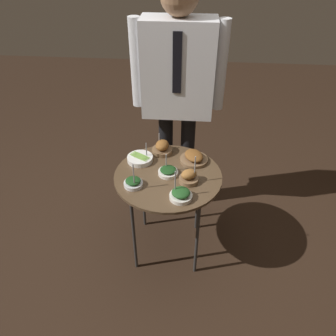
{
  "coord_description": "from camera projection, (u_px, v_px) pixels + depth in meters",
  "views": [
    {
      "loc": [
        0.14,
        -1.56,
        1.88
      ],
      "look_at": [
        0.0,
        0.0,
        0.71
      ],
      "focal_mm": 35.0,
      "sensor_mm": 36.0,
      "label": 1
    }
  ],
  "objects": [
    {
      "name": "bowl_roast_back_left",
      "position": [
        194.0,
        158.0,
        2.08
      ],
      "size": [
        0.18,
        0.18,
        0.06
      ],
      "color": "brown",
      "rests_on": "serving_cart"
    },
    {
      "name": "bowl_spinach_back_right",
      "position": [
        168.0,
        171.0,
        1.98
      ],
      "size": [
        0.12,
        0.12,
        0.12
      ],
      "color": "silver",
      "rests_on": "serving_cart"
    },
    {
      "name": "ground_plane",
      "position": [
        168.0,
        246.0,
        2.38
      ],
      "size": [
        8.0,
        8.0,
        0.0
      ],
      "primitive_type": "plane",
      "color": "black"
    },
    {
      "name": "bowl_roast_near_rim",
      "position": [
        162.0,
        148.0,
        2.16
      ],
      "size": [
        0.14,
        0.14,
        0.13
      ],
      "color": "brown",
      "rests_on": "serving_cart"
    },
    {
      "name": "serving_cart",
      "position": [
        168.0,
        181.0,
        2.01
      ],
      "size": [
        0.66,
        0.66,
        0.66
      ],
      "color": "brown",
      "rests_on": "ground_plane"
    },
    {
      "name": "bowl_asparagus_front_center",
      "position": [
        140.0,
        158.0,
        2.09
      ],
      "size": [
        0.16,
        0.16,
        0.12
      ],
      "color": "white",
      "rests_on": "serving_cart"
    },
    {
      "name": "bowl_spinach_mid_left",
      "position": [
        181.0,
        195.0,
        1.8
      ],
      "size": [
        0.13,
        0.13,
        0.18
      ],
      "color": "silver",
      "rests_on": "serving_cart"
    },
    {
      "name": "bowl_spinach_center",
      "position": [
        133.0,
        183.0,
        1.89
      ],
      "size": [
        0.11,
        0.11,
        0.17
      ],
      "color": "silver",
      "rests_on": "serving_cart"
    },
    {
      "name": "bowl_roast_front_left",
      "position": [
        189.0,
        177.0,
        1.91
      ],
      "size": [
        0.12,
        0.12,
        0.18
      ],
      "color": "brown",
      "rests_on": "serving_cart"
    },
    {
      "name": "waiter_figure",
      "position": [
        178.0,
        81.0,
        2.14
      ],
      "size": [
        0.61,
        0.23,
        1.66
      ],
      "color": "black",
      "rests_on": "ground_plane"
    }
  ]
}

